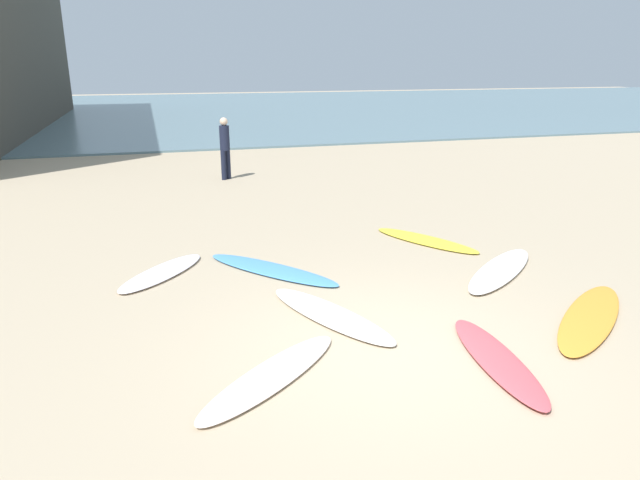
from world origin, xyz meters
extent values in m
plane|color=tan|center=(0.00, 0.00, 0.00)|extent=(120.00, 120.00, 0.00)
cube|color=slate|center=(0.00, 36.43, 0.04)|extent=(120.00, 40.00, 0.08)
ellipsoid|color=white|center=(2.74, 1.88, 0.04)|extent=(2.29, 2.01, 0.09)
ellipsoid|color=silver|center=(-0.40, 1.06, 0.03)|extent=(1.45, 2.34, 0.07)
ellipsoid|color=silver|center=(-1.47, -0.22, 0.03)|extent=(2.02, 1.78, 0.07)
ellipsoid|color=#5098E1|center=(-0.79, 2.97, 0.03)|extent=(2.04, 2.34, 0.06)
ellipsoid|color=white|center=(-2.49, 3.33, 0.04)|extent=(1.67, 1.83, 0.07)
ellipsoid|color=orange|center=(2.85, 0.00, 0.04)|extent=(2.38, 2.08, 0.07)
ellipsoid|color=yellow|center=(2.33, 3.70, 0.03)|extent=(1.57, 2.23, 0.06)
ellipsoid|color=#DA5159|center=(1.04, -0.62, 0.04)|extent=(0.74, 2.11, 0.08)
cylinder|color=#191E33|center=(-0.53, 10.72, 0.42)|extent=(0.14, 0.14, 0.83)
cylinder|color=#191E33|center=(-0.38, 10.85, 0.42)|extent=(0.14, 0.14, 0.83)
cylinder|color=#191E33|center=(-0.45, 10.79, 1.18)|extent=(0.40, 0.40, 0.69)
sphere|color=beige|center=(-0.45, 10.79, 1.64)|extent=(0.23, 0.23, 0.23)
camera|label=1|loc=(-2.50, -5.49, 3.24)|focal=31.84mm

